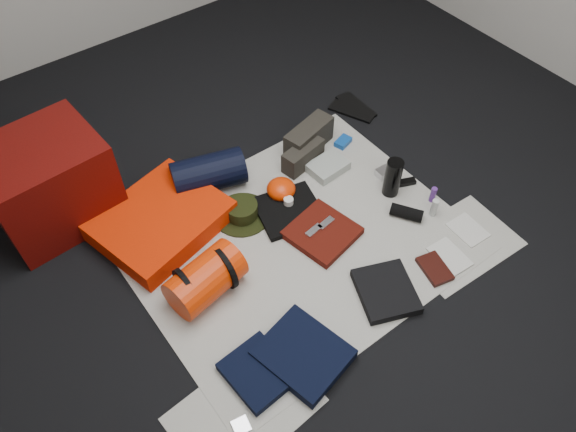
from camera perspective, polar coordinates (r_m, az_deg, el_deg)
floor at (r=2.87m, az=0.96°, el=-2.84°), size 4.50×4.50×0.02m
newspaper_mat at (r=2.86m, az=0.97°, el=-2.68°), size 1.60×1.30×0.01m
newspaper_sheet_front_left at (r=2.44m, az=-4.44°, el=-19.01°), size 0.61×0.44×0.00m
newspaper_sheet_front_right at (r=2.98m, az=16.95°, el=-2.69°), size 0.60×0.43×0.00m
red_cabinet at (r=3.04m, az=-23.15°, el=3.07°), size 0.60×0.51×0.48m
sleeping_pad at (r=2.94m, az=-12.80°, el=-0.46°), size 0.72×0.64×0.11m
stuff_sack at (r=2.63m, az=-8.37°, el=-6.35°), size 0.39×0.27×0.21m
sack_strap_left at (r=2.60m, az=-10.26°, el=-7.38°), size 0.02×0.22×0.22m
sack_strap_right at (r=2.65m, az=-6.54°, el=-5.25°), size 0.03×0.22×0.22m
navy_duffel at (r=3.06m, az=-8.07°, el=4.35°), size 0.43×0.31×0.20m
boonie_brim at (r=2.97m, az=-4.68°, el=0.15°), size 0.38×0.38×0.01m
boonie_crown at (r=2.94m, az=-4.73°, el=0.67°), size 0.17×0.17×0.07m
hiking_boot_left at (r=3.18m, az=1.54°, el=6.12°), size 0.27×0.14×0.13m
hiking_boot_right at (r=3.27m, az=2.12°, el=7.98°), size 0.34×0.19×0.16m
flip_flop_left at (r=3.59m, az=6.53°, el=10.54°), size 0.21×0.30×0.02m
flip_flop_right at (r=3.63m, az=6.94°, el=11.00°), size 0.12×0.29×0.02m
trousers_navy_a at (r=2.47m, az=-3.05°, el=-15.56°), size 0.26×0.30×0.04m
trousers_navy_b at (r=2.50m, az=1.55°, el=-13.85°), size 0.38×0.42×0.06m
trousers_charcoal at (r=2.70m, az=9.91°, el=-7.54°), size 0.35×0.37×0.05m
black_tshirt at (r=2.96m, az=0.10°, el=0.57°), size 0.39×0.37×0.03m
red_shirt at (r=2.87m, az=3.49°, el=-1.70°), size 0.36×0.36×0.04m
orange_stuff_sack at (r=3.02m, az=-0.72°, el=2.76°), size 0.21×0.21×0.10m
first_aid_pouch at (r=3.18m, az=4.05°, el=5.02°), size 0.22×0.17×0.05m
water_bottle at (r=3.04m, az=10.59°, el=3.85°), size 0.09×0.09×0.23m
speaker at (r=3.00m, az=11.95°, el=0.34°), size 0.15×0.18×0.07m
compact_camera at (r=3.20m, az=9.86°, el=4.47°), size 0.11×0.07×0.04m
cyan_case at (r=3.35m, az=5.61°, el=7.51°), size 0.12×0.09×0.03m
toiletry_purple at (r=3.10m, az=14.51°, el=2.12°), size 0.04×0.04×0.09m
toiletry_clear at (r=3.03m, az=14.63°, el=0.83°), size 0.04×0.04×0.11m
paperback_book at (r=2.83m, az=14.67°, el=-5.21°), size 0.15×0.20×0.02m
map_booklet at (r=2.91m, az=16.09°, el=-3.97°), size 0.15×0.21×0.01m
map_printout at (r=3.04m, az=17.82°, el=-1.35°), size 0.15×0.19×0.01m
sunglasses at (r=3.17m, az=11.94°, el=3.39°), size 0.11×0.08×0.03m
key_cluster at (r=2.41m, az=-4.79°, el=-20.48°), size 0.08×0.08×0.01m
tape_roll at (r=2.96m, az=0.06°, el=1.52°), size 0.05×0.05×0.04m
energy_bar_a at (r=2.84m, az=2.64°, el=-1.48°), size 0.10×0.05×0.01m
energy_bar_b at (r=2.87m, az=3.88°, el=-0.73°), size 0.10×0.05×0.01m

